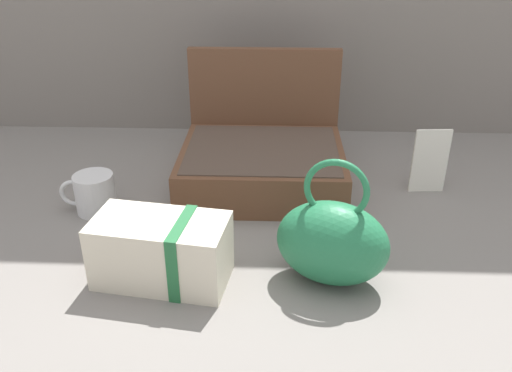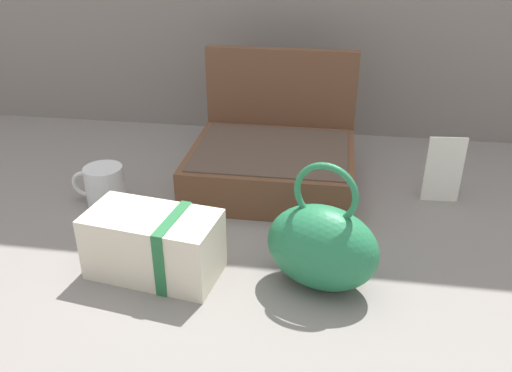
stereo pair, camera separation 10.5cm
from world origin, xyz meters
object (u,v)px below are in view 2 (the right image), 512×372
object	(u,v)px
coffee_mug	(104,185)
info_card_left	(444,170)
open_suitcase	(273,156)
teal_pouch_handbag	(322,246)
cream_toiletry_bag	(155,245)

from	to	relation	value
coffee_mug	info_card_left	distance (m)	0.76
info_card_left	open_suitcase	bearing A→B (deg)	170.09
teal_pouch_handbag	info_card_left	bearing A→B (deg)	53.99
open_suitcase	cream_toiletry_bag	world-z (taller)	open_suitcase
open_suitcase	info_card_left	bearing A→B (deg)	-5.61
open_suitcase	cream_toiletry_bag	bearing A→B (deg)	-112.29
cream_toiletry_bag	info_card_left	bearing A→B (deg)	33.19
teal_pouch_handbag	coffee_mug	xyz separation A→B (m)	(-0.49, 0.23, -0.04)
open_suitcase	teal_pouch_handbag	world-z (taller)	open_suitcase
teal_pouch_handbag	cream_toiletry_bag	size ratio (longest dim) A/B	0.96
cream_toiletry_bag	coffee_mug	distance (m)	0.31
open_suitcase	cream_toiletry_bag	distance (m)	0.43
teal_pouch_handbag	cream_toiletry_bag	xyz separation A→B (m)	(-0.29, -0.01, -0.02)
teal_pouch_handbag	info_card_left	distance (m)	0.43
info_card_left	cream_toiletry_bag	bearing A→B (deg)	-151.11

